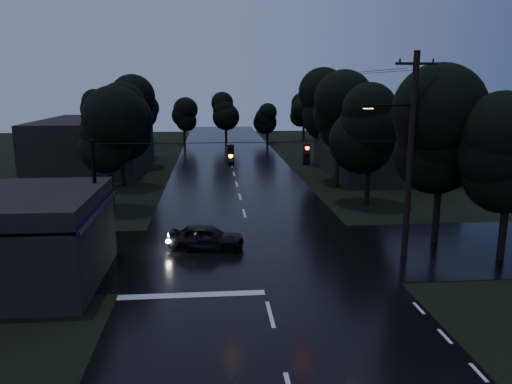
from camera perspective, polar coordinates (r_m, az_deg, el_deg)
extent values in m
cube|color=black|center=(43.07, -2.23, 0.87)|extent=(12.00, 120.00, 0.02)
cube|color=black|center=(25.70, -0.19, -7.01)|extent=(60.00, 9.00, 0.02)
cube|color=black|center=(23.22, -24.92, -2.04)|extent=(6.00, 7.00, 0.12)
cube|color=black|center=(22.38, -17.68, -1.97)|extent=(0.30, 7.00, 0.15)
cylinder|color=black|center=(20.13, -19.75, -8.77)|extent=(0.10, 0.10, 3.00)
cylinder|color=black|center=(25.68, -16.45, -4.03)|extent=(0.10, 0.10, 3.00)
cube|color=#FFE266|center=(21.16, -18.55, -4.80)|extent=(0.06, 1.60, 0.50)
cube|color=#FFE266|center=(23.69, -17.07, -2.91)|extent=(0.06, 1.20, 0.50)
cube|color=black|center=(49.29, 14.04, 4.55)|extent=(10.00, 14.00, 4.40)
cube|color=black|center=(53.86, -17.92, 5.27)|extent=(10.00, 16.00, 5.00)
cylinder|color=black|center=(25.31, 17.22, 3.81)|extent=(0.30, 0.30, 10.00)
cube|color=black|center=(25.09, 17.87, 13.79)|extent=(2.00, 0.12, 0.12)
cylinder|color=black|center=(24.69, 15.19, 9.57)|extent=(2.20, 0.10, 0.10)
cube|color=black|center=(24.34, 12.72, 9.54)|extent=(0.60, 0.25, 0.18)
cube|color=#FFB266|center=(24.35, 12.71, 9.31)|extent=(0.45, 0.18, 0.03)
cylinder|color=black|center=(41.76, 9.38, 5.57)|extent=(0.30, 0.30, 7.50)
cube|color=black|center=(41.52, 9.53, 9.89)|extent=(2.00, 0.12, 0.12)
cylinder|color=black|center=(24.43, -17.80, -1.30)|extent=(0.18, 0.18, 6.00)
cylinder|color=black|center=(23.42, 0.01, 5.69)|extent=(15.00, 0.03, 0.03)
cube|color=black|center=(23.42, -2.92, 4.20)|extent=(0.32, 0.25, 1.00)
sphere|color=orange|center=(23.28, -2.91, 4.14)|extent=(0.18, 0.18, 0.18)
cube|color=black|center=(23.83, 5.79, 4.29)|extent=(0.32, 0.25, 1.00)
sphere|color=#FF0C07|center=(23.68, 5.85, 4.24)|extent=(0.18, 0.18, 0.18)
cylinder|color=black|center=(28.80, 19.90, -2.73)|extent=(0.36, 0.36, 2.80)
sphere|color=black|center=(28.16, 20.40, 3.98)|extent=(4.48, 4.48, 4.48)
sphere|color=black|center=(28.03, 20.58, 6.40)|extent=(4.48, 4.48, 4.48)
sphere|color=black|center=(27.95, 20.76, 8.85)|extent=(4.48, 4.48, 4.48)
cylinder|color=black|center=(27.24, 26.33, -4.50)|extent=(0.36, 0.36, 2.45)
sphere|color=black|center=(26.60, 26.94, 1.66)|extent=(3.92, 3.92, 3.92)
sphere|color=black|center=(26.46, 27.15, 3.90)|extent=(3.92, 3.92, 3.92)
cylinder|color=black|center=(35.62, -16.19, 0.00)|extent=(0.36, 0.36, 2.45)
sphere|color=black|center=(35.14, -16.48, 4.75)|extent=(3.92, 3.92, 3.92)
sphere|color=black|center=(35.02, -16.58, 6.45)|extent=(3.92, 3.92, 3.92)
sphere|color=black|center=(34.94, -16.68, 8.16)|extent=(3.92, 3.92, 3.92)
cylinder|color=black|center=(43.44, -15.00, 2.32)|extent=(0.36, 0.36, 2.62)
sphere|color=black|center=(43.03, -15.23, 6.51)|extent=(4.20, 4.20, 4.20)
sphere|color=black|center=(42.94, -15.32, 8.00)|extent=(4.20, 4.20, 4.20)
sphere|color=black|center=(42.88, -15.40, 9.50)|extent=(4.20, 4.20, 4.20)
cylinder|color=black|center=(53.28, -13.85, 4.24)|extent=(0.36, 0.36, 2.80)
sphere|color=black|center=(52.94, -14.03, 7.89)|extent=(4.48, 4.48, 4.48)
sphere|color=black|center=(52.87, -14.10, 9.18)|extent=(4.48, 4.48, 4.48)
sphere|color=black|center=(52.83, -14.17, 10.48)|extent=(4.48, 4.48, 4.48)
cylinder|color=black|center=(36.63, 12.61, 0.66)|extent=(0.36, 0.36, 2.62)
sphere|color=black|center=(36.14, 12.85, 5.62)|extent=(4.20, 4.20, 4.20)
sphere|color=black|center=(36.04, 12.93, 7.39)|extent=(4.20, 4.20, 4.20)
sphere|color=black|center=(35.97, 13.02, 9.18)|extent=(4.20, 4.20, 4.20)
cylinder|color=black|center=(44.33, 10.27, 2.85)|extent=(0.36, 0.36, 2.80)
sphere|color=black|center=(43.91, 10.43, 7.23)|extent=(4.48, 4.48, 4.48)
sphere|color=black|center=(43.83, 10.50, 8.79)|extent=(4.48, 4.48, 4.48)
sphere|color=black|center=(43.78, 10.56, 10.36)|extent=(4.48, 4.48, 4.48)
cylinder|color=black|center=(54.05, 8.12, 4.68)|extent=(0.36, 0.36, 2.97)
sphere|color=black|center=(53.71, 8.23, 8.50)|extent=(4.76, 4.76, 4.76)
sphere|color=black|center=(53.64, 8.27, 9.86)|extent=(4.76, 4.76, 4.76)
sphere|color=black|center=(53.61, 8.32, 11.22)|extent=(4.76, 4.76, 4.76)
imported|color=black|center=(26.27, -5.69, -5.12)|extent=(4.08, 2.10, 1.33)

